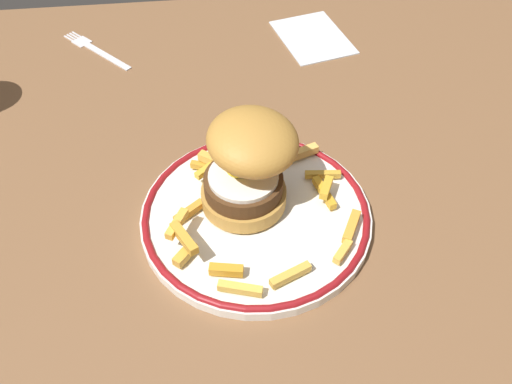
{
  "coord_description": "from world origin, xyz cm",
  "views": [
    {
      "loc": [
        -6.97,
        -43.34,
        48.27
      ],
      "look_at": [
        -2.36,
        -3.27,
        4.6
      ],
      "focal_mm": 39.82,
      "sensor_mm": 36.0,
      "label": 1
    }
  ],
  "objects_px": {
    "burger": "(249,163)",
    "dinner_plate": "(256,215)",
    "napkin": "(313,37)",
    "fork": "(96,49)"
  },
  "relations": [
    {
      "from": "burger",
      "to": "dinner_plate",
      "type": "bearing_deg",
      "value": -74.67
    },
    {
      "from": "napkin",
      "to": "burger",
      "type": "bearing_deg",
      "value": -111.93
    },
    {
      "from": "dinner_plate",
      "to": "burger",
      "type": "relative_size",
      "value": 1.84
    },
    {
      "from": "dinner_plate",
      "to": "burger",
      "type": "height_order",
      "value": "burger"
    },
    {
      "from": "burger",
      "to": "napkin",
      "type": "height_order",
      "value": "burger"
    },
    {
      "from": "dinner_plate",
      "to": "napkin",
      "type": "relative_size",
      "value": 1.96
    },
    {
      "from": "fork",
      "to": "napkin",
      "type": "xyz_separation_m",
      "value": [
        0.33,
        -0.0,
        0.0
      ]
    },
    {
      "from": "fork",
      "to": "napkin",
      "type": "height_order",
      "value": "same"
    },
    {
      "from": "dinner_plate",
      "to": "burger",
      "type": "distance_m",
      "value": 0.07
    },
    {
      "from": "fork",
      "to": "napkin",
      "type": "relative_size",
      "value": 0.89
    }
  ]
}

